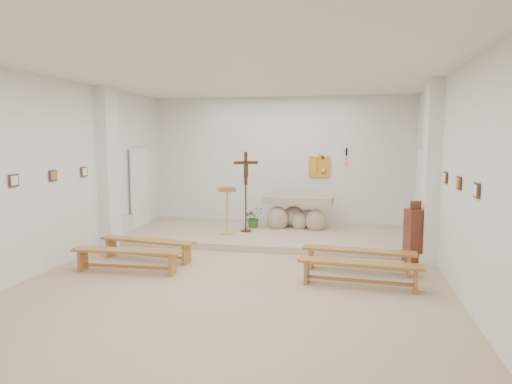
% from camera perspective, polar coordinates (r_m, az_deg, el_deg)
% --- Properties ---
extents(ground, '(7.00, 10.00, 0.00)m').
position_cam_1_polar(ground, '(7.79, -2.63, -11.19)').
color(ground, tan).
rests_on(ground, ground).
extents(wall_left, '(0.02, 10.00, 3.50)m').
position_cam_1_polar(wall_left, '(8.96, -24.89, 1.97)').
color(wall_left, white).
rests_on(wall_left, ground).
extents(wall_right, '(0.02, 10.00, 3.50)m').
position_cam_1_polar(wall_right, '(7.40, 24.49, 1.11)').
color(wall_right, white).
rests_on(wall_right, ground).
extents(wall_back, '(7.00, 0.02, 3.50)m').
position_cam_1_polar(wall_back, '(12.33, 3.03, 3.70)').
color(wall_back, white).
rests_on(wall_back, ground).
extents(ceiling, '(7.00, 10.00, 0.02)m').
position_cam_1_polar(ceiling, '(7.50, -2.78, 15.11)').
color(ceiling, silver).
rests_on(ceiling, wall_back).
extents(sanctuary_platform, '(6.98, 3.00, 0.15)m').
position_cam_1_polar(sanctuary_platform, '(11.09, 1.83, -5.37)').
color(sanctuary_platform, '#BDA891').
rests_on(sanctuary_platform, ground).
extents(pilaster_left, '(0.26, 0.55, 3.50)m').
position_cam_1_polar(pilaster_left, '(10.58, -17.93, 2.89)').
color(pilaster_left, white).
rests_on(pilaster_left, ground).
extents(pilaster_right, '(0.26, 0.55, 3.50)m').
position_cam_1_polar(pilaster_right, '(9.33, 21.06, 2.30)').
color(pilaster_right, white).
rests_on(pilaster_right, ground).
extents(gold_wall_relief, '(0.55, 0.04, 0.55)m').
position_cam_1_polar(gold_wall_relief, '(12.19, 7.90, 3.15)').
color(gold_wall_relief, gold).
rests_on(gold_wall_relief, wall_back).
extents(sanctuary_lamp, '(0.11, 0.36, 0.44)m').
position_cam_1_polar(sanctuary_lamp, '(11.91, 11.20, 3.77)').
color(sanctuary_lamp, black).
rests_on(sanctuary_lamp, wall_back).
extents(station_frame_left_front, '(0.03, 0.20, 0.20)m').
position_cam_1_polar(station_frame_left_front, '(8.33, -28.03, 1.28)').
color(station_frame_left_front, '#45321E').
rests_on(station_frame_left_front, wall_left).
extents(station_frame_left_mid, '(0.03, 0.20, 0.20)m').
position_cam_1_polar(station_frame_left_mid, '(9.12, -24.03, 1.89)').
color(station_frame_left_mid, '#45321E').
rests_on(station_frame_left_mid, wall_left).
extents(station_frame_left_rear, '(0.03, 0.20, 0.20)m').
position_cam_1_polar(station_frame_left_rear, '(9.94, -20.69, 2.39)').
color(station_frame_left_rear, '#45321E').
rests_on(station_frame_left_rear, wall_left).
extents(station_frame_right_front, '(0.03, 0.20, 0.20)m').
position_cam_1_polar(station_frame_right_front, '(6.63, 25.83, 0.20)').
color(station_frame_right_front, '#45321E').
rests_on(station_frame_right_front, wall_right).
extents(station_frame_right_mid, '(0.03, 0.20, 0.20)m').
position_cam_1_polar(station_frame_right_mid, '(7.59, 24.00, 1.04)').
color(station_frame_right_mid, '#45321E').
rests_on(station_frame_right_mid, wall_right).
extents(station_frame_right_rear, '(0.03, 0.20, 0.20)m').
position_cam_1_polar(station_frame_right_rear, '(8.57, 22.58, 1.68)').
color(station_frame_right_rear, '#45321E').
rests_on(station_frame_right_rear, wall_right).
extents(radiator_left, '(0.10, 0.85, 0.52)m').
position_cam_1_polar(radiator_left, '(11.40, -16.19, -4.30)').
color(radiator_left, silver).
rests_on(radiator_left, ground).
extents(radiator_right, '(0.10, 0.85, 0.52)m').
position_cam_1_polar(radiator_right, '(10.24, 20.40, -5.70)').
color(radiator_right, silver).
rests_on(radiator_right, ground).
extents(altar, '(1.73, 0.80, 0.88)m').
position_cam_1_polar(altar, '(11.53, 5.20, -2.84)').
color(altar, '#BEAA91').
rests_on(altar, sanctuary_platform).
extents(lectern, '(0.47, 0.41, 1.17)m').
position_cam_1_polar(lectern, '(10.77, -3.62, -2.20)').
color(lectern, tan).
rests_on(lectern, sanctuary_platform).
extents(crucifix_stand, '(0.56, 0.27, 1.93)m').
position_cam_1_polar(crucifix_stand, '(10.94, -1.28, 0.78)').
color(crucifix_stand, '#352111').
rests_on(crucifix_stand, sanctuary_platform).
extents(potted_plant, '(0.61, 0.60, 0.52)m').
position_cam_1_polar(potted_plant, '(11.57, -0.30, -3.17)').
color(potted_plant, '#356227').
rests_on(potted_plant, sanctuary_platform).
extents(donation_pedestal, '(0.41, 0.41, 1.20)m').
position_cam_1_polar(donation_pedestal, '(9.36, 19.21, -5.15)').
color(donation_pedestal, '#5E261B').
rests_on(donation_pedestal, ground).
extents(bench_left_front, '(2.01, 0.57, 0.42)m').
position_cam_1_polar(bench_left_front, '(9.30, -13.40, -6.40)').
color(bench_left_front, '#AB7431').
rests_on(bench_left_front, ground).
extents(bench_right_front, '(2.01, 0.50, 0.42)m').
position_cam_1_polar(bench_right_front, '(8.46, 12.71, -7.69)').
color(bench_right_front, '#AB7431').
rests_on(bench_right_front, ground).
extents(bench_left_second, '(2.00, 0.38, 0.42)m').
position_cam_1_polar(bench_left_second, '(8.55, -15.85, -7.63)').
color(bench_left_second, '#AB7431').
rests_on(bench_left_second, ground).
extents(bench_right_second, '(2.00, 0.46, 0.42)m').
position_cam_1_polar(bench_right_second, '(7.63, 12.83, -9.28)').
color(bench_right_second, '#AB7431').
rests_on(bench_right_second, ground).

